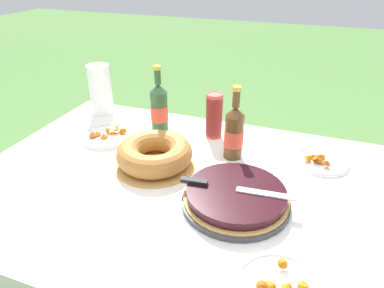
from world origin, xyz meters
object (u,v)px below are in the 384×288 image
Objects in this scene: cider_bottle_amber at (234,132)px; snack_plate_near at (108,135)px; cider_bottle_green at (159,108)px; snack_plate_left at (280,288)px; paper_towel_roll at (100,90)px; serving_knife at (227,187)px; berry_tart at (236,197)px; snack_plate_right at (321,161)px; bundt_cake at (155,154)px; cup_stack at (214,116)px.

cider_bottle_amber is 1.27× the size of snack_plate_near.
cider_bottle_green reaches higher than snack_plate_left.
cider_bottle_green is 0.38m from paper_towel_roll.
paper_towel_roll reaches higher than serving_knife.
serving_knife reaches higher than berry_tart.
snack_plate_left is (0.21, -0.28, -0.05)m from serving_knife.
cider_bottle_green is 1.50× the size of snack_plate_right.
berry_tart is at bearing -20.04° from bundt_cake.
bundt_cake is 1.08× the size of cider_bottle_amber.
cider_bottle_amber is (-0.05, 0.29, 0.05)m from serving_knife.
serving_knife is 0.47m from cup_stack.
snack_plate_near is (-0.65, 0.26, -0.02)m from berry_tart.
cider_bottle_green is 1.31× the size of snack_plate_near.
snack_plate_right is 1.09m from paper_towel_roll.
cup_stack is (-0.21, 0.43, 0.07)m from berry_tart.
berry_tart is 0.37m from bundt_cake.
snack_plate_left is at bearing -96.47° from snack_plate_right.
cup_stack is 0.82m from snack_plate_left.
cider_bottle_green reaches higher than serving_knife.
snack_plate_right is 0.82× the size of paper_towel_roll.
serving_knife is 0.58m from cider_bottle_green.
snack_plate_near is 0.91m from snack_plate_right.
berry_tart reaches higher than snack_plate_right.
bundt_cake reaches higher than snack_plate_right.
berry_tart is at bearing -64.43° from cup_stack.
cider_bottle_green is at bearing -171.06° from cup_stack.
cup_stack is 0.65× the size of cider_bottle_green.
paper_towel_roll reaches higher than bundt_cake.
cup_stack is 0.48m from snack_plate_near.
bundt_cake is at bearing -148.88° from cider_bottle_amber.
cider_bottle_green is at bearing 132.97° from snack_plate_left.
snack_plate_right is (0.61, 0.23, -0.03)m from bundt_cake.
bundt_cake is 1.56× the size of snack_plate_right.
cup_stack is (0.14, 0.31, 0.05)m from bundt_cake.
cider_bottle_amber is 1.36× the size of snack_plate_left.
cup_stack is 0.25m from cider_bottle_green.
snack_plate_near is 0.99m from snack_plate_left.
snack_plate_right is at bearing -3.06° from cider_bottle_green.
cider_bottle_amber is at bearing 31.12° from bundt_cake.
cup_stack is at bearing 130.98° from cider_bottle_amber.
bundt_cake is at bearing 142.16° from snack_plate_left.
cup_stack reaches higher than snack_plate_right.
snack_plate_near is 0.31m from paper_towel_roll.
cider_bottle_green is at bearing 131.82° from serving_knife.
snack_plate_right is (0.46, -0.08, -0.09)m from cup_stack.
cider_bottle_amber is at bearing 114.66° from snack_plate_left.
cider_bottle_amber is at bearing -15.19° from paper_towel_roll.
berry_tart is at bearing -30.89° from paper_towel_roll.
cider_bottle_amber reaches higher than paper_towel_roll.
bundt_cake reaches higher than snack_plate_left.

